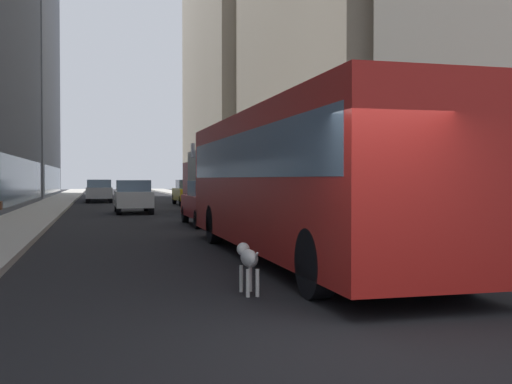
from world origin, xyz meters
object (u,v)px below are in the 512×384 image
object	(u,v)px
transit_bus	(298,175)
dalmatian_dog	(248,259)
car_white_van	(133,196)
car_silver_sedan	(99,191)
car_yellow_taxi	(190,192)
car_red_coupe	(214,203)
box_truck	(216,179)
car_blue_hatchback	(99,190)

from	to	relation	value
transit_bus	dalmatian_dog	xyz separation A→B (m)	(-1.94, -3.52, -1.26)
car_white_van	car_silver_sedan	bearing A→B (deg)	96.20
car_yellow_taxi	dalmatian_dog	distance (m)	30.48
transit_bus	car_white_van	distance (m)	18.64
transit_bus	car_yellow_taxi	world-z (taller)	transit_bus
transit_bus	car_red_coupe	distance (m)	9.74
car_white_van	car_yellow_taxi	bearing A→B (deg)	64.25
box_truck	dalmatian_dog	world-z (taller)	box_truck
car_red_coupe	dalmatian_dog	world-z (taller)	car_red_coupe
box_truck	dalmatian_dog	bearing A→B (deg)	-99.52
car_silver_sedan	box_truck	size ratio (longest dim) A/B	0.62
transit_bus	dalmatian_dog	size ratio (longest dim) A/B	11.98
car_white_van	dalmatian_dog	distance (m)	21.98
box_truck	car_silver_sedan	bearing A→B (deg)	109.78
box_truck	car_yellow_taxi	bearing A→B (deg)	90.00
transit_bus	car_blue_hatchback	world-z (taller)	transit_bus
transit_bus	dalmatian_dog	bearing A→B (deg)	-118.95
car_silver_sedan	dalmatian_dog	size ratio (longest dim) A/B	4.83
transit_bus	car_red_coupe	world-z (taller)	transit_bus
transit_bus	car_yellow_taxi	distance (m)	26.82
dalmatian_dog	car_silver_sedan	bearing A→B (deg)	93.20
car_red_coupe	car_white_van	bearing A→B (deg)	105.32
box_truck	dalmatian_dog	size ratio (longest dim) A/B	7.79
box_truck	dalmatian_dog	distance (m)	21.46
car_silver_sedan	car_blue_hatchback	world-z (taller)	same
car_blue_hatchback	box_truck	size ratio (longest dim) A/B	0.58
car_silver_sedan	car_white_van	size ratio (longest dim) A/B	1.17
car_yellow_taxi	box_truck	size ratio (longest dim) A/B	0.57
car_white_van	box_truck	size ratio (longest dim) A/B	0.53
transit_bus	car_white_van	xyz separation A→B (m)	(-2.40, 18.46, -0.96)
car_blue_hatchback	car_red_coupe	world-z (taller)	same
car_silver_sedan	car_red_coupe	world-z (taller)	same
car_silver_sedan	car_white_van	xyz separation A→B (m)	(1.60, -14.73, -0.00)
car_blue_hatchback	car_yellow_taxi	world-z (taller)	same
car_blue_hatchback	car_silver_sedan	bearing A→B (deg)	-90.00
car_silver_sedan	car_yellow_taxi	world-z (taller)	same
transit_bus	box_truck	xyz separation A→B (m)	(1.60, 17.61, -0.11)
transit_bus	car_red_coupe	bearing A→B (deg)	90.00
car_yellow_taxi	box_truck	distance (m)	9.18
car_yellow_taxi	car_white_van	size ratio (longest dim) A/B	1.07
car_white_van	dalmatian_dog	size ratio (longest dim) A/B	4.14
car_blue_hatchback	car_yellow_taxi	distance (m)	12.98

